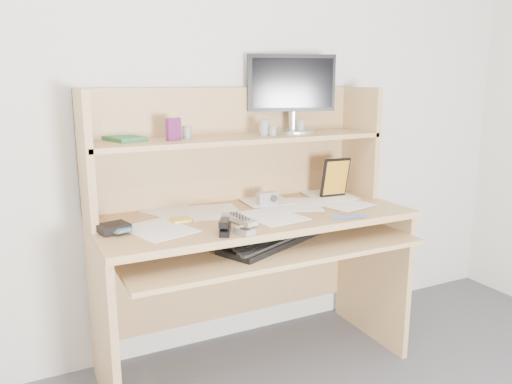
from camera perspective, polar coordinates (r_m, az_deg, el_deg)
name	(u,v)px	position (r m, az deg, el deg)	size (l,w,h in m)	color
back_wall	(225,98)	(2.45, -3.58, 10.68)	(3.60, 0.04, 2.50)	silver
desk	(246,221)	(2.32, -1.10, -3.34)	(1.40, 0.70, 1.30)	tan
paper_clutter	(254,213)	(2.23, -0.22, -2.41)	(1.32, 0.54, 0.01)	white
keyboard	(272,240)	(2.14, 1.79, -5.48)	(0.54, 0.38, 0.04)	black
tv_remote	(240,219)	(2.09, -1.88, -3.13)	(0.05, 0.19, 0.02)	gray
flip_phone	(244,230)	(1.93, -1.37, -4.36)	(0.05, 0.09, 0.02)	silver
stapler	(225,225)	(1.96, -3.54, -3.83)	(0.04, 0.15, 0.05)	black
wallet	(113,228)	(2.03, -16.02, -3.93)	(0.11, 0.09, 0.03)	black
sticky_note_pad	(181,220)	(2.14, -8.62, -3.14)	(0.08, 0.08, 0.01)	#F9FC42
digital_camera	(267,198)	(2.37, 1.26, -0.72)	(0.10, 0.04, 0.06)	#AAAAAC
game_case	(335,178)	(2.54, 9.03, 1.64)	(0.14, 0.02, 0.20)	black
blue_pen	(349,217)	(2.18, 10.54, -2.78)	(0.01, 0.01, 0.16)	blue
card_box	(173,129)	(2.17, -9.42, 7.09)	(0.07, 0.02, 0.10)	maroon
shelf_book	(125,139)	(2.21, -14.75, 5.92)	(0.13, 0.17, 0.02)	#2E7348
chip_stack_a	(187,132)	(2.23, -7.88, 6.77)	(0.04, 0.04, 0.06)	black
chip_stack_b	(264,128)	(2.33, 0.92, 7.36)	(0.05, 0.05, 0.07)	silver
chip_stack_c	(273,131)	(2.33, 1.91, 7.00)	(0.04, 0.04, 0.05)	black
chip_stack_d	(301,126)	(2.48, 5.11, 7.49)	(0.04, 0.04, 0.06)	white
monitor	(292,91)	(2.48, 4.13, 11.41)	(0.42, 0.22, 0.37)	#B6B6BB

